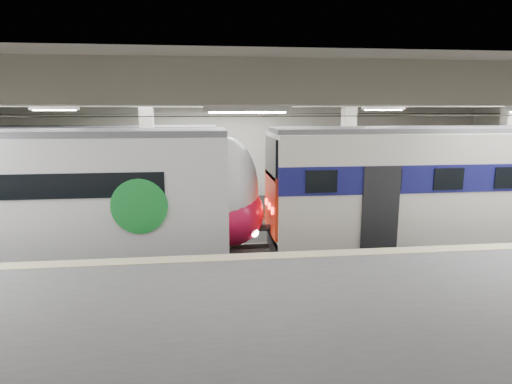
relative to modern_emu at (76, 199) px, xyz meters
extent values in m
cube|color=black|center=(4.94, 0.00, -2.16)|extent=(36.00, 24.00, 0.10)
cube|color=silver|center=(4.94, 0.00, 3.44)|extent=(36.00, 24.00, 0.20)
cube|color=beige|center=(4.94, 10.00, 0.64)|extent=(30.00, 0.10, 5.50)
cube|color=beige|center=(4.94, -10.00, 0.64)|extent=(30.00, 0.10, 5.50)
cube|color=#555558|center=(4.94, -6.50, -1.56)|extent=(30.00, 7.00, 1.10)
cube|color=beige|center=(4.94, -3.25, -1.00)|extent=(30.00, 0.50, 0.02)
cube|color=beige|center=(1.94, 3.00, 0.64)|extent=(0.50, 0.50, 5.50)
cube|color=beige|center=(9.94, 3.00, 0.64)|extent=(0.50, 0.50, 5.50)
cube|color=beige|center=(16.94, 3.00, 0.64)|extent=(0.50, 0.50, 5.50)
cube|color=beige|center=(4.94, 0.00, 3.14)|extent=(30.00, 18.00, 0.50)
cube|color=#59544C|center=(4.94, 0.00, -2.03)|extent=(30.00, 1.52, 0.16)
cube|color=#59544C|center=(4.94, 5.50, -2.03)|extent=(30.00, 1.52, 0.16)
cylinder|color=black|center=(4.94, 0.00, 2.59)|extent=(30.00, 0.03, 0.03)
cylinder|color=black|center=(4.94, 5.50, 2.59)|extent=(30.00, 0.03, 0.03)
cube|color=white|center=(4.94, -2.00, 2.81)|extent=(26.00, 8.40, 0.12)
cube|color=silver|center=(-1.17, 0.00, 0.18)|extent=(11.98, 2.67, 3.59)
ellipsoid|color=silver|center=(4.82, 0.00, 0.18)|extent=(2.12, 2.62, 3.52)
ellipsoid|color=#C51039|center=(4.94, 0.00, -0.61)|extent=(2.25, 2.67, 2.16)
cylinder|color=#198A31|center=(2.19, -1.36, 0.00)|extent=(1.66, 0.06, 1.66)
cube|color=#4C4C51|center=(-1.17, 0.00, 2.08)|extent=(11.98, 2.19, 0.20)
cube|color=black|center=(-1.17, 0.00, -1.76)|extent=(11.98, 1.87, 0.70)
cube|color=beige|center=(12.78, 0.00, 0.21)|extent=(12.85, 2.82, 3.66)
cube|color=navy|center=(12.78, 0.00, 0.65)|extent=(12.89, 2.88, 0.89)
cube|color=red|center=(6.32, 0.00, -0.30)|extent=(0.08, 2.39, 2.01)
cube|color=black|center=(6.32, 0.00, 1.24)|extent=(0.08, 2.25, 1.32)
cube|color=#4C4C51|center=(12.78, 0.00, 2.12)|extent=(12.85, 2.20, 0.16)
cube|color=black|center=(12.78, 0.00, -1.76)|extent=(12.85, 1.97, 0.70)
cube|color=silver|center=(-1.83, 5.50, 0.15)|extent=(13.08, 3.21, 3.52)
cube|color=#198A31|center=(-1.83, 5.50, 0.61)|extent=(13.13, 3.27, 0.74)
cube|color=#4C4C51|center=(-1.83, 5.50, 2.00)|extent=(13.06, 2.75, 0.16)
cube|color=black|center=(-1.83, 5.50, -1.81)|extent=(13.07, 2.93, 0.60)
camera|label=1|loc=(4.18, -13.93, 2.85)|focal=30.00mm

